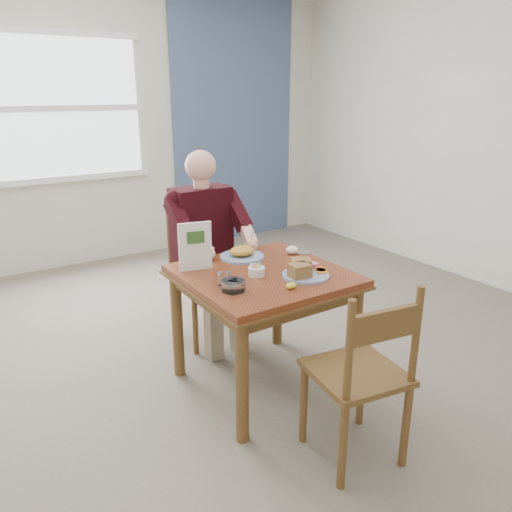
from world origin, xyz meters
TOP-DOWN VIEW (x-y plane):
  - floor at (0.00, 0.00)m, footprint 6.00×6.00m
  - wall_back at (0.00, 3.00)m, footprint 5.50×0.00m
  - accent_panel at (1.60, 2.98)m, footprint 1.60×0.02m
  - lemon_wedge at (-0.02, -0.29)m, footprint 0.06×0.05m
  - napkin at (0.35, 0.18)m, footprint 0.09×0.07m
  - metal_dish at (0.42, 0.15)m, footprint 0.11×0.11m
  - window at (-0.40, 2.97)m, footprint 1.72×0.04m
  - table at (0.00, 0.00)m, footprint 0.92×0.92m
  - chair_far at (0.00, 0.80)m, footprint 0.42×0.42m
  - chair_near at (0.02, -0.82)m, footprint 0.48×0.48m
  - diner at (0.00, 0.71)m, footprint 0.53×0.56m
  - near_plate at (0.15, -0.18)m, footprint 0.33×0.33m
  - far_plate at (0.04, 0.30)m, footprint 0.37×0.37m
  - caddy at (-0.06, -0.03)m, footprint 0.11×0.11m
  - shakers at (-0.29, -0.05)m, footprint 0.09×0.06m
  - creamer at (-0.29, -0.15)m, footprint 0.13×0.13m
  - menu at (-0.31, 0.25)m, footprint 0.19×0.06m

SIDE VIEW (x-z plane):
  - floor at x=0.00m, z-range 0.00..0.00m
  - chair_far at x=0.00m, z-range 0.00..0.95m
  - chair_near at x=0.02m, z-range 0.00..0.95m
  - table at x=0.00m, z-range 0.26..1.01m
  - metal_dish at x=0.42m, z-range 0.75..0.76m
  - lemon_wedge at x=-0.02m, z-range 0.75..0.78m
  - caddy at x=-0.06m, z-range 0.74..0.81m
  - napkin at x=0.35m, z-range 0.75..0.80m
  - far_plate at x=0.04m, z-range 0.74..0.82m
  - creamer at x=-0.29m, z-range 0.75..0.81m
  - near_plate at x=0.15m, z-range 0.74..0.83m
  - shakers at x=-0.29m, z-range 0.75..0.83m
  - diner at x=0.00m, z-range 0.12..1.50m
  - menu at x=-0.31m, z-range 0.75..1.04m
  - accent_panel at x=1.60m, z-range 0.00..2.80m
  - wall_back at x=0.00m, z-range -1.35..4.15m
  - window at x=-0.40m, z-range 0.89..2.31m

